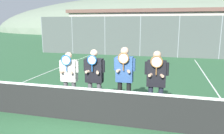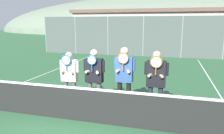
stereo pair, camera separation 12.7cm
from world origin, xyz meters
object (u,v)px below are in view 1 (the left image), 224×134
object	(u,v)px
car_far_left	(94,40)
car_left_of_center	(146,40)
car_center	(205,42)
player_center_right	(124,74)
player_leftmost	(69,75)
player_rightmost	(156,79)
player_center_left	(94,75)

from	to	relation	value
car_far_left	car_left_of_center	xyz separation A→B (m)	(4.93, 0.24, 0.03)
car_far_left	car_center	bearing A→B (deg)	-0.06
car_far_left	player_center_right	bearing A→B (deg)	-67.58
player_leftmost	car_center	size ratio (longest dim) A/B	0.36
car_far_left	player_rightmost	bearing A→B (deg)	-64.78
car_center	car_left_of_center	bearing A→B (deg)	177.05
player_rightmost	car_left_of_center	size ratio (longest dim) A/B	0.45
player_center_left	car_center	bearing A→B (deg)	70.73
player_center_right	player_rightmost	world-z (taller)	player_center_right
car_left_of_center	player_center_right	bearing A→B (deg)	-86.63
player_center_left	player_center_right	distance (m)	0.85
player_center_right	car_far_left	size ratio (longest dim) A/B	0.40
player_rightmost	player_leftmost	bearing A→B (deg)	177.43
player_leftmost	player_center_left	bearing A→B (deg)	-7.29
player_leftmost	player_center_left	distance (m)	0.84
player_rightmost	car_center	bearing A→B (deg)	77.21
player_leftmost	player_rightmost	bearing A→B (deg)	-2.57
player_center_left	car_left_of_center	bearing A→B (deg)	89.98
player_center_left	car_far_left	distance (m)	14.94
player_leftmost	car_far_left	world-z (taller)	car_far_left
player_center_left	car_left_of_center	distance (m)	14.35
player_leftmost	player_rightmost	world-z (taller)	player_rightmost
player_center_left	car_center	distance (m)	14.93
player_leftmost	car_center	distance (m)	15.12
player_rightmost	car_center	xyz separation A→B (m)	(3.20, 14.10, -0.15)
car_far_left	car_left_of_center	distance (m)	4.93
player_center_right	player_rightmost	size ratio (longest dim) A/B	1.03
player_rightmost	car_center	distance (m)	14.46
car_left_of_center	car_center	distance (m)	4.93
car_far_left	car_center	xyz separation A→B (m)	(9.85, -0.01, 0.03)
car_left_of_center	car_center	bearing A→B (deg)	-2.95
player_leftmost	car_far_left	xyz separation A→B (m)	(-4.09, 14.00, -0.10)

